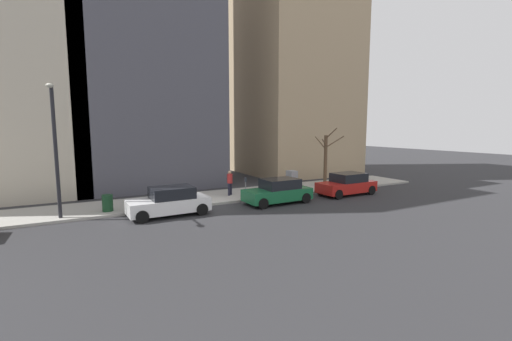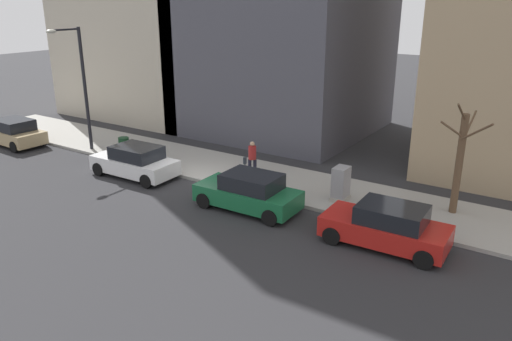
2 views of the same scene
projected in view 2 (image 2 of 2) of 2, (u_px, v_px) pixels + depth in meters
ground_plane at (191, 180)px, 23.21m from camera, size 120.00×120.00×0.00m
sidewalk at (218, 167)px, 24.76m from camera, size 4.00×36.00×0.15m
parked_car_red at (387, 226)px, 16.85m from camera, size 2.03×4.25×1.52m
parked_car_green at (249, 192)px, 19.81m from camera, size 2.01×4.24×1.52m
parked_car_white at (135, 162)px, 23.50m from camera, size 2.00×4.24×1.52m
parked_car_tan at (13, 132)px, 28.62m from camera, size 2.06×4.27×1.52m
parking_meter at (245, 169)px, 21.82m from camera, size 0.14×0.10×1.35m
utility_box at (341, 184)px, 20.35m from camera, size 0.83×0.61×1.43m
streetlamp at (80, 79)px, 26.11m from camera, size 1.97×0.32×6.50m
bare_tree at (460, 160)px, 18.72m from camera, size 2.79×1.87×4.50m
trash_bin at (124, 146)px, 26.55m from camera, size 0.56×0.56×0.90m
pedestrian_near_meter at (252, 157)px, 23.10m from camera, size 0.36×0.36×1.66m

